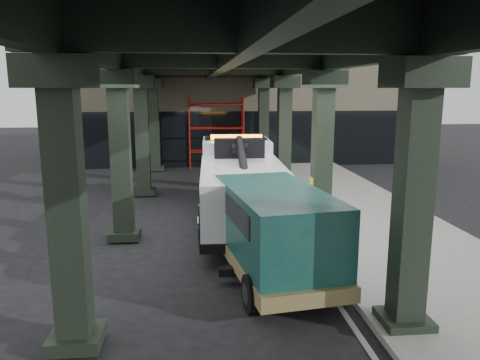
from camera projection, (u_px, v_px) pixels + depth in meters
ground at (244, 259)px, 12.50m from camera, size 90.00×90.00×0.00m
sidewalk at (378, 230)px, 14.87m from camera, size 5.00×40.00×0.15m
lane_stripe at (291, 234)px, 14.61m from camera, size 0.12×38.00×0.01m
viaduct at (223, 54)px, 13.35m from camera, size 7.40×32.00×6.40m
building at (242, 96)px, 31.44m from camera, size 22.00×10.00×8.00m
scaffolding at (216, 131)px, 26.39m from camera, size 3.08×0.88×4.00m
tow_truck at (240, 180)px, 15.79m from camera, size 2.92×9.04×2.94m
towed_van at (271, 228)px, 11.22m from camera, size 2.83×5.69×2.21m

